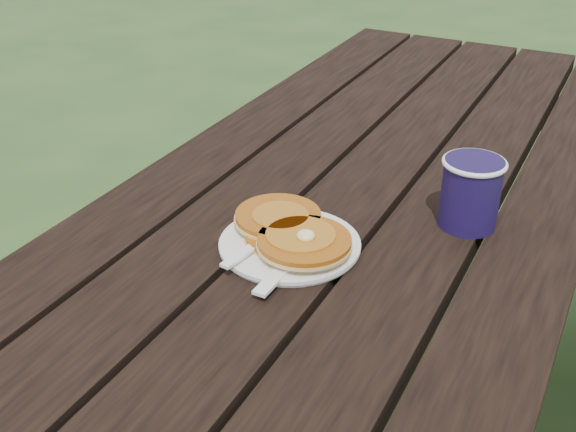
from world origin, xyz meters
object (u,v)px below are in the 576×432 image
at_px(plate, 290,245).
at_px(coffee_cup, 471,189).
at_px(pancake_stack, 291,231).
at_px(picnic_table, 363,339).

bearing_deg(plate, coffee_cup, 41.15).
distance_m(plate, pancake_stack, 0.02).
height_order(plate, coffee_cup, coffee_cup).
bearing_deg(coffee_cup, picnic_table, 150.42).
distance_m(picnic_table, coffee_cup, 0.50).
bearing_deg(plate, pancake_stack, 97.17).
bearing_deg(plate, picnic_table, 86.78).
relative_size(plate, coffee_cup, 1.84).
height_order(plate, pancake_stack, pancake_stack).
bearing_deg(picnic_table, pancake_stack, -93.47).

